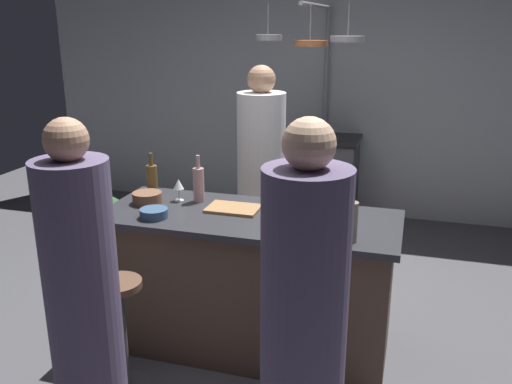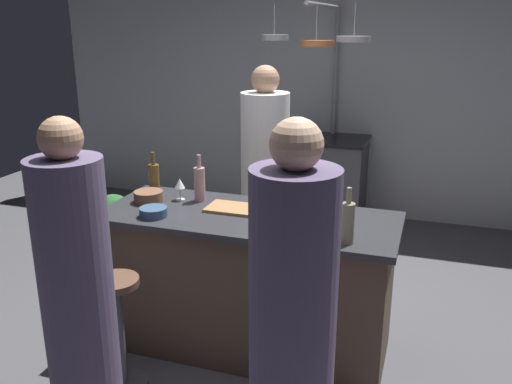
# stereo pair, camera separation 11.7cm
# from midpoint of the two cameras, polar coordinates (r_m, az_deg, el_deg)

# --- Properties ---
(ground_plane) EXTENTS (9.00, 9.00, 0.00)m
(ground_plane) POSITION_cam_midpoint_polar(r_m,az_deg,el_deg) (3.67, -1.64, -15.79)
(ground_plane) COLOR #4C4C51
(back_wall) EXTENTS (6.40, 0.16, 2.60)m
(back_wall) POSITION_cam_midpoint_polar(r_m,az_deg,el_deg) (5.88, 7.01, 10.38)
(back_wall) COLOR #B2B7BC
(back_wall) RESTS_ON ground_plane
(kitchen_island) EXTENTS (1.80, 0.72, 0.90)m
(kitchen_island) POSITION_cam_midpoint_polar(r_m,az_deg,el_deg) (3.44, -1.71, -9.47)
(kitchen_island) COLOR brown
(kitchen_island) RESTS_ON ground_plane
(stove_range) EXTENTS (0.80, 0.64, 0.89)m
(stove_range) POSITION_cam_midpoint_polar(r_m,az_deg,el_deg) (5.67, 6.01, 1.33)
(stove_range) COLOR #47474C
(stove_range) RESTS_ON ground_plane
(chef) EXTENTS (0.36, 0.36, 1.72)m
(chef) POSITION_cam_midpoint_polar(r_m,az_deg,el_deg) (4.15, -0.27, 0.47)
(chef) COLOR white
(chef) RESTS_ON ground_plane
(bar_stool_right) EXTENTS (0.28, 0.28, 0.68)m
(bar_stool_right) POSITION_cam_midpoint_polar(r_m,az_deg,el_deg) (2.85, 4.49, -17.57)
(bar_stool_right) COLOR #4C4C51
(bar_stool_right) RESTS_ON ground_plane
(guest_right) EXTENTS (0.36, 0.36, 1.68)m
(guest_right) POSITION_cam_midpoint_polar(r_m,az_deg,el_deg) (2.30, 3.49, -14.84)
(guest_right) COLOR #594C6B
(guest_right) RESTS_ON ground_plane
(bar_stool_left) EXTENTS (0.28, 0.28, 0.68)m
(bar_stool_left) POSITION_cam_midpoint_polar(r_m,az_deg,el_deg) (3.19, -15.02, -13.95)
(bar_stool_left) COLOR #4C4C51
(bar_stool_left) RESTS_ON ground_plane
(guest_left) EXTENTS (0.34, 0.34, 1.63)m
(guest_left) POSITION_cam_midpoint_polar(r_m,az_deg,el_deg) (2.74, -18.92, -10.87)
(guest_left) COLOR #594C6B
(guest_left) RESTS_ON ground_plane
(overhead_pot_rack) EXTENTS (0.89, 1.38, 2.17)m
(overhead_pot_rack) POSITION_cam_midpoint_polar(r_m,az_deg,el_deg) (4.93, 5.79, 13.51)
(overhead_pot_rack) COLOR gray
(overhead_pot_rack) RESTS_ON ground_plane
(potted_plant) EXTENTS (0.36, 0.36, 0.52)m
(potted_plant) POSITION_cam_midpoint_polar(r_m,az_deg,el_deg) (5.11, -16.08, -2.85)
(potted_plant) COLOR brown
(potted_plant) RESTS_ON ground_plane
(cutting_board) EXTENTS (0.32, 0.22, 0.02)m
(cutting_board) POSITION_cam_midpoint_polar(r_m,az_deg,el_deg) (3.35, -3.40, -1.75)
(cutting_board) COLOR #997047
(cutting_board) RESTS_ON kitchen_island
(pepper_mill) EXTENTS (0.05, 0.05, 0.21)m
(pepper_mill) POSITION_cam_midpoint_polar(r_m,az_deg,el_deg) (2.95, 4.23, -2.49)
(pepper_mill) COLOR #382319
(pepper_mill) RESTS_ON kitchen_island
(wine_bottle_rose) EXTENTS (0.07, 0.07, 0.30)m
(wine_bottle_rose) POSITION_cam_midpoint_polar(r_m,az_deg,el_deg) (3.50, -7.02, 0.85)
(wine_bottle_rose) COLOR #B78C8E
(wine_bottle_rose) RESTS_ON kitchen_island
(wine_bottle_white) EXTENTS (0.07, 0.07, 0.30)m
(wine_bottle_white) POSITION_cam_midpoint_polar(r_m,az_deg,el_deg) (2.86, 8.81, -3.02)
(wine_bottle_white) COLOR gray
(wine_bottle_white) RESTS_ON kitchen_island
(wine_bottle_amber) EXTENTS (0.07, 0.07, 0.29)m
(wine_bottle_amber) POSITION_cam_midpoint_polar(r_m,az_deg,el_deg) (3.67, -11.79, 1.29)
(wine_bottle_amber) COLOR brown
(wine_bottle_amber) RESTS_ON kitchen_island
(wine_glass_by_chef) EXTENTS (0.07, 0.07, 0.15)m
(wine_glass_by_chef) POSITION_cam_midpoint_polar(r_m,az_deg,el_deg) (3.23, 5.75, -0.77)
(wine_glass_by_chef) COLOR silver
(wine_glass_by_chef) RESTS_ON kitchen_island
(wine_glass_near_left_guest) EXTENTS (0.07, 0.07, 0.15)m
(wine_glass_near_left_guest) POSITION_cam_midpoint_polar(r_m,az_deg,el_deg) (3.19, 7.75, -1.05)
(wine_glass_near_left_guest) COLOR silver
(wine_glass_near_left_guest) RESTS_ON kitchen_island
(wine_glass_near_right_guest) EXTENTS (0.07, 0.07, 0.15)m
(wine_glass_near_right_guest) POSITION_cam_midpoint_polar(r_m,az_deg,el_deg) (3.53, -9.10, 0.70)
(wine_glass_near_right_guest) COLOR silver
(wine_glass_near_right_guest) RESTS_ON kitchen_island
(mixing_bowl_blue) EXTENTS (0.17, 0.17, 0.06)m
(mixing_bowl_blue) POSITION_cam_midpoint_polar(r_m,az_deg,el_deg) (3.27, -11.71, -2.21)
(mixing_bowl_blue) COLOR #334C6B
(mixing_bowl_blue) RESTS_ON kitchen_island
(mixing_bowl_steel) EXTENTS (0.17, 0.17, 0.08)m
(mixing_bowl_steel) POSITION_cam_midpoint_polar(r_m,az_deg,el_deg) (3.10, 3.63, -2.74)
(mixing_bowl_steel) COLOR #B7B7BC
(mixing_bowl_steel) RESTS_ON kitchen_island
(mixing_bowl_wooden) EXTENTS (0.19, 0.19, 0.07)m
(mixing_bowl_wooden) POSITION_cam_midpoint_polar(r_m,az_deg,el_deg) (3.54, -12.31, -0.60)
(mixing_bowl_wooden) COLOR brown
(mixing_bowl_wooden) RESTS_ON kitchen_island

